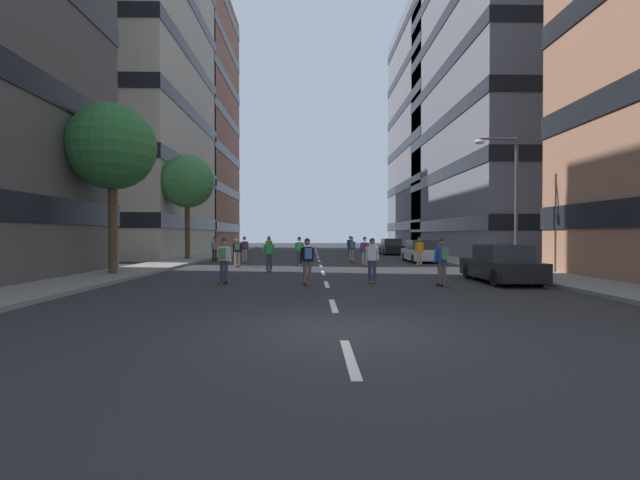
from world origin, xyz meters
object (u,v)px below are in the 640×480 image
street_tree_near (112,147)px  skater_4 (269,253)px  skater_5 (224,258)px  skater_1 (350,245)px  parked_car_mid (391,247)px  skater_2 (244,248)px  skater_8 (372,258)px  skater_6 (299,250)px  skater_11 (352,248)px  parked_car_near (420,252)px  skater_9 (237,250)px  skater_10 (307,258)px  street_tree_mid (187,182)px  streetlamp_right (509,189)px  skater_3 (365,249)px  skater_0 (214,248)px  skater_7 (269,246)px  skater_13 (419,250)px  skater_12 (442,259)px  parked_car_far (501,265)px

street_tree_near → skater_4: bearing=19.6°
skater_5 → skater_1: bearing=72.2°
parked_car_mid → skater_4: 21.20m
parked_car_mid → street_tree_near: bearing=-128.0°
skater_2 → skater_8: 14.54m
skater_6 → skater_11: 4.84m
skater_6 → skater_4: bearing=-110.5°
parked_car_mid → skater_11: bearing=-112.6°
parked_car_near → skater_9: skater_9 is taller
skater_1 → skater_10: size_ratio=1.00×
parked_car_mid → skater_10: (-7.73, -24.78, 0.32)m
street_tree_mid → skater_10: street_tree_mid is taller
streetlamp_right → skater_2: 17.01m
street_tree_mid → skater_3: bearing=-26.7°
parked_car_mid → skater_0: (-14.14, -11.57, 0.32)m
skater_1 → skater_2: size_ratio=1.00×
skater_0 → skater_7: 5.44m
streetlamp_right → skater_10: size_ratio=3.65×
skater_10 → parked_car_near: bearing=60.3°
street_tree_near → skater_9: size_ratio=4.34×
skater_2 → skater_5: (1.15, -12.91, 0.00)m
street_tree_near → skater_5: street_tree_near is taller
skater_1 → skater_9: 14.58m
street_tree_mid → skater_4: size_ratio=4.26×
street_tree_near → skater_9: bearing=50.9°
skater_8 → skater_10: bearing=-166.9°
skater_0 → skater_11: size_ratio=1.00×
skater_4 → skater_8: bearing=-49.5°
skater_0 → skater_11: same height
skater_7 → skater_10: 17.82m
skater_1 → skater_10: 21.92m
skater_6 → skater_13: size_ratio=1.00×
skater_0 → skater_9: size_ratio=1.00×
parked_car_near → skater_4: size_ratio=2.47×
skater_7 → skater_12: size_ratio=1.00×
streetlamp_right → skater_4: 12.27m
street_tree_near → skater_7: 15.94m
skater_1 → streetlamp_right: bearing=-70.3°
skater_8 → skater_13: (4.10, 8.99, 0.00)m
parked_car_far → street_tree_mid: (-16.63, 14.98, 5.06)m
streetlamp_right → skater_0: bearing=151.4°
street_tree_near → skater_0: 11.13m
parked_car_near → skater_4: bearing=-142.1°
skater_11 → skater_13: 5.22m
skater_4 → skater_6: bearing=69.5°
skater_3 → skater_13: size_ratio=1.00×
skater_0 → skater_13: same height
skater_11 → skater_2: bearing=178.9°
skater_12 → skater_0: bearing=129.7°
skater_1 → skater_6: bearing=-109.3°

